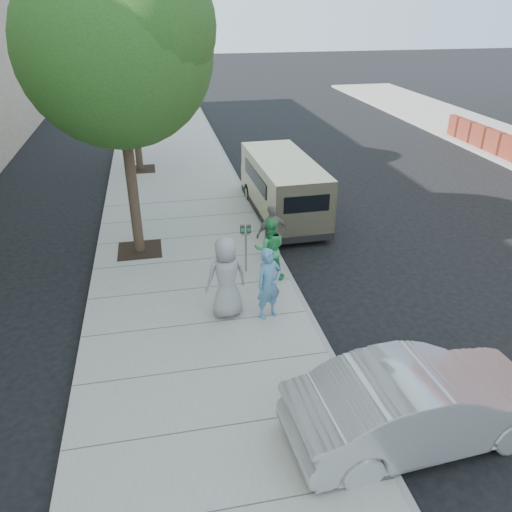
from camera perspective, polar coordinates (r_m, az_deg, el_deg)
name	(u,v)px	position (r m, az deg, el deg)	size (l,w,h in m)	color
ground	(235,289)	(12.41, -2.44, -3.83)	(120.00, 120.00, 0.00)	black
sidewalk	(194,291)	(12.28, -7.06, -3.99)	(5.00, 60.00, 0.15)	gray
curb_face	(291,281)	(12.63, 4.02, -2.86)	(0.12, 60.00, 0.16)	gray
tree_near	(117,41)	(12.94, -15.61, 22.58)	(4.62, 4.60, 7.53)	black
tree_far	(128,45)	(20.57, -14.42, 22.28)	(3.92, 3.80, 6.49)	black
parking_meter	(246,238)	(12.48, -1.20, 2.03)	(0.27, 0.10, 1.29)	gray
van	(282,186)	(16.27, 3.03, 7.95)	(1.87, 5.28, 1.94)	#C2B58B
sedan	(421,403)	(8.63, 18.35, -15.71)	(1.51, 4.34, 1.43)	#A5A7AC
person_officer	(269,284)	(10.73, 1.49, -3.18)	(0.60, 0.39, 1.64)	#5186AD
person_green_shirt	(270,249)	(12.24, 1.57, 0.81)	(0.78, 0.60, 1.60)	green
person_gray_shirt	(226,277)	(10.75, -3.41, -2.46)	(0.91, 0.59, 1.86)	gray
person_striped_polo	(272,233)	(13.13, 1.87, 2.64)	(0.92, 0.38, 1.57)	gray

